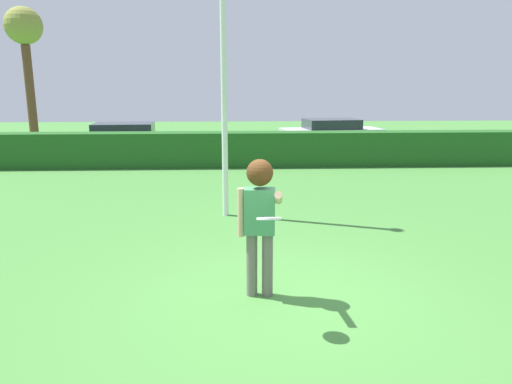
# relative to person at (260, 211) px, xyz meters

# --- Properties ---
(ground_plane) EXTENTS (60.00, 60.00, 0.00)m
(ground_plane) POSITION_rel_person_xyz_m (0.27, -0.17, -1.14)
(ground_plane) COLOR #437E37
(person) EXTENTS (0.56, 0.78, 1.79)m
(person) POSITION_rel_person_xyz_m (0.00, 0.00, 0.00)
(person) COLOR #68625B
(person) RESTS_ON ground
(frisbee) EXTENTS (0.27, 0.27, 0.09)m
(frisbee) POSITION_rel_person_xyz_m (0.06, -0.83, 0.14)
(frisbee) COLOR white
(lamppost) EXTENTS (0.24, 0.24, 5.84)m
(lamppost) POSITION_rel_person_xyz_m (-0.50, 3.93, 2.10)
(lamppost) COLOR silver
(lamppost) RESTS_ON ground
(hedge_row) EXTENTS (19.58, 0.90, 1.14)m
(hedge_row) POSITION_rel_person_xyz_m (0.27, 10.07, -0.57)
(hedge_row) COLOR #20541D
(hedge_row) RESTS_ON ground
(parked_car_green) EXTENTS (4.31, 2.04, 1.25)m
(parked_car_green) POSITION_rel_person_xyz_m (-4.48, 12.64, -0.45)
(parked_car_green) COLOR #1E6633
(parked_car_green) RESTS_ON ground
(parked_car_silver) EXTENTS (4.39, 2.25, 1.25)m
(parked_car_silver) POSITION_rel_person_xyz_m (3.83, 14.41, -0.45)
(parked_car_silver) COLOR #B7B7BC
(parked_car_silver) RESTS_ON ground
(bare_elm_tree) EXTENTS (1.81, 1.81, 6.41)m
(bare_elm_tree) POSITION_rel_person_xyz_m (-10.59, 19.41, 3.96)
(bare_elm_tree) COLOR brown
(bare_elm_tree) RESTS_ON ground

